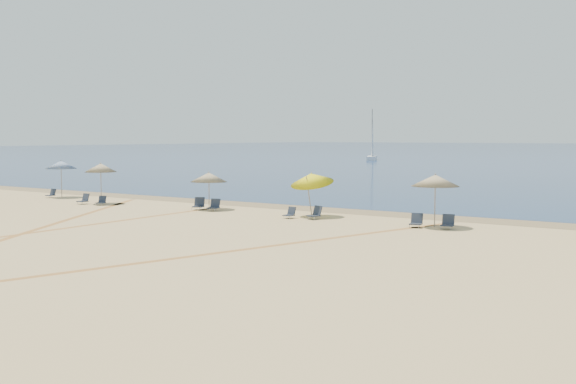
% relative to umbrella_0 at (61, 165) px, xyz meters
% --- Properties ---
extents(wet_sand, '(500.00, 500.00, 0.00)m').
position_rel_umbrella_0_xyz_m(wet_sand, '(19.66, 3.37, -2.30)').
color(wet_sand, olive).
rests_on(wet_sand, ground).
extents(umbrella_0, '(2.15, 2.15, 2.65)m').
position_rel_umbrella_0_xyz_m(umbrella_0, '(0.00, 0.00, 0.00)').
color(umbrella_0, gray).
rests_on(umbrella_0, ground).
extents(umbrella_1, '(2.04, 2.04, 2.65)m').
position_rel_umbrella_0_xyz_m(umbrella_1, '(5.91, -1.59, -0.00)').
color(umbrella_1, gray).
rests_on(umbrella_1, ground).
extents(umbrella_2, '(2.19, 2.19, 2.24)m').
position_rel_umbrella_0_xyz_m(umbrella_2, '(13.94, -0.45, -0.40)').
color(umbrella_2, gray).
rests_on(umbrella_2, ground).
extents(umbrella_3, '(2.34, 2.41, 2.62)m').
position_rel_umbrella_0_xyz_m(umbrella_3, '(20.88, -0.16, -0.25)').
color(umbrella_3, gray).
rests_on(umbrella_3, ground).
extents(umbrella_4, '(2.29, 2.29, 2.56)m').
position_rel_umbrella_0_xyz_m(umbrella_4, '(28.03, -0.59, -0.08)').
color(umbrella_4, gray).
rests_on(umbrella_4, ground).
extents(chair_0, '(0.52, 0.61, 0.62)m').
position_rel_umbrella_0_xyz_m(chair_0, '(-0.36, -0.59, -2.03)').
color(chair_0, '#1C222E').
rests_on(chair_0, ground).
extents(chair_1, '(0.56, 0.65, 0.67)m').
position_rel_umbrella_0_xyz_m(chair_1, '(5.21, -2.40, -2.01)').
color(chair_1, '#1C222E').
rests_on(chair_1, ground).
extents(chair_2, '(0.66, 0.71, 0.59)m').
position_rel_umbrella_0_xyz_m(chair_2, '(6.73, -2.29, -2.04)').
color(chair_2, '#1C222E').
rests_on(chair_2, ground).
extents(chair_3, '(0.84, 0.89, 0.73)m').
position_rel_umbrella_0_xyz_m(chair_3, '(13.54, -0.91, -1.98)').
color(chair_3, '#1C222E').
rests_on(chair_3, ground).
extents(chair_4, '(0.73, 0.80, 0.70)m').
position_rel_umbrella_0_xyz_m(chair_4, '(14.73, -0.92, -2.00)').
color(chair_4, '#1C222E').
rests_on(chair_4, ground).
extents(chair_5, '(0.56, 0.64, 0.59)m').
position_rel_umbrella_0_xyz_m(chair_5, '(20.35, -1.47, -2.04)').
color(chair_5, '#1C222E').
rests_on(chair_5, ground).
extents(chair_6, '(0.76, 0.83, 0.70)m').
position_rel_umbrella_0_xyz_m(chair_6, '(21.69, -1.12, -2.00)').
color(chair_6, '#1C222E').
rests_on(chair_6, ground).
extents(chair_7, '(0.67, 0.75, 0.67)m').
position_rel_umbrella_0_xyz_m(chair_7, '(27.37, -1.23, -2.01)').
color(chair_7, '#1C222E').
rests_on(chair_7, ground).
extents(chair_8, '(0.68, 0.75, 0.68)m').
position_rel_umbrella_0_xyz_m(chair_8, '(28.81, -0.92, -2.00)').
color(chair_8, '#1C222E').
rests_on(chair_8, ground).
extents(sailboat_1, '(3.92, 6.34, 9.27)m').
position_rel_umbrella_0_xyz_m(sailboat_1, '(-16.19, 81.66, 0.50)').
color(sailboat_1, white).
rests_on(sailboat_1, ocean).
extents(tire_tracks, '(48.78, 39.09, 0.00)m').
position_rel_umbrella_0_xyz_m(tire_tracks, '(16.72, -11.86, -2.30)').
color(tire_tracks, tan).
rests_on(tire_tracks, ground).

